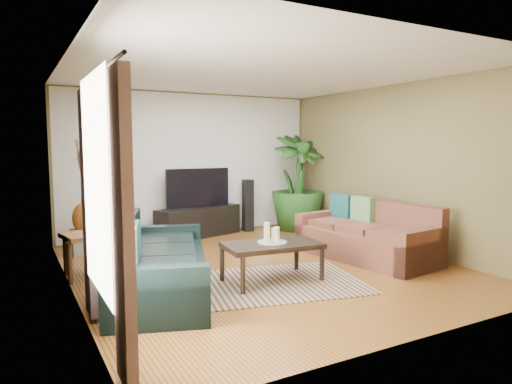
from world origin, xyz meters
TOP-DOWN VIEW (x-y plane):
  - floor at (0.00, 0.00)m, footprint 5.50×5.50m
  - ceiling at (0.00, 0.00)m, footprint 5.50×5.50m
  - wall_back at (0.00, 2.75)m, footprint 5.00×0.00m
  - wall_front at (0.00, -2.75)m, footprint 5.00×0.00m
  - wall_left at (-2.50, 0.00)m, footprint 0.00×5.50m
  - wall_right at (2.50, 0.00)m, footprint 0.00×5.50m
  - backwall_panel at (0.00, 2.74)m, footprint 4.90×0.00m
  - window_pane at (-2.48, -1.60)m, footprint 0.00×1.80m
  - curtain_near at (-2.43, -2.35)m, footprint 0.08×0.35m
  - curtain_far at (-2.43, -0.85)m, footprint 0.08×0.35m
  - curtain_rod at (-2.43, -1.60)m, footprint 0.03×1.90m
  - sofa_left at (-1.59, -0.39)m, footprint 1.72×2.55m
  - sofa_right at (1.61, -0.31)m, footprint 1.23×2.25m
  - area_rug at (-0.25, -0.72)m, footprint 2.46×1.97m
  - coffee_table at (-0.22, -0.63)m, footprint 1.27×0.77m
  - candle_tray at (-0.22, -0.63)m, footprint 0.37×0.37m
  - candle_tall at (-0.28, -0.60)m, footprint 0.08×0.08m
  - candle_mid at (-0.18, -0.67)m, footprint 0.08×0.08m
  - candle_short at (-0.15, -0.57)m, footprint 0.08×0.08m
  - tv_stand at (0.00, 2.46)m, footprint 1.75×0.98m
  - television at (0.00, 2.48)m, footprint 1.23×0.07m
  - speaker_left at (-1.47, 2.22)m, footprint 0.19×0.21m
  - speaker_right at (1.07, 2.50)m, footprint 0.21×0.23m
  - potted_plant at (2.01, 2.14)m, footprint 1.14×1.14m
  - plant_pot at (2.01, 2.14)m, footprint 0.36×0.36m
  - pedestal at (-2.08, 2.05)m, footprint 0.40×0.40m
  - vase at (-2.08, 2.05)m, footprint 0.36×0.36m
  - side_table at (-2.25, 0.68)m, footprint 0.65×0.65m

SIDE VIEW (x-z plane):
  - floor at x=0.00m, z-range 0.00..0.00m
  - area_rug at x=-0.25m, z-range 0.00..0.01m
  - plant_pot at x=2.01m, z-range 0.00..0.28m
  - pedestal at x=-2.08m, z-range 0.00..0.39m
  - coffee_table at x=-0.22m, z-range 0.00..0.49m
  - tv_stand at x=0.00m, z-range 0.00..0.56m
  - side_table at x=-2.25m, z-range 0.00..0.58m
  - sofa_left at x=-1.59m, z-range 0.00..0.85m
  - sofa_right at x=1.61m, z-range 0.00..0.85m
  - speaker_left at x=-1.47m, z-range 0.00..0.99m
  - candle_tray at x=-0.22m, z-range 0.49..0.51m
  - speaker_right at x=1.07m, z-range 0.00..1.03m
  - vase at x=-2.08m, z-range 0.32..0.82m
  - candle_short at x=-0.15m, z-range 0.51..0.66m
  - candle_mid at x=-0.18m, z-range 0.51..0.70m
  - candle_tall at x=-0.28m, z-range 0.51..0.75m
  - television at x=0.00m, z-range 0.56..1.28m
  - potted_plant at x=2.01m, z-range 0.00..1.92m
  - curtain_near at x=-2.43m, z-range 0.05..2.25m
  - curtain_far at x=-2.43m, z-range 0.05..2.25m
  - wall_left at x=-2.50m, z-range -1.40..4.10m
  - wall_right at x=2.50m, z-range -1.40..4.10m
  - wall_back at x=0.00m, z-range -1.15..3.85m
  - wall_front at x=0.00m, z-range -1.15..3.85m
  - backwall_panel at x=0.00m, z-range -1.10..3.80m
  - window_pane at x=-2.48m, z-range 0.50..2.30m
  - curtain_rod at x=-2.43m, z-range 2.28..2.31m
  - ceiling at x=0.00m, z-range 2.70..2.70m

